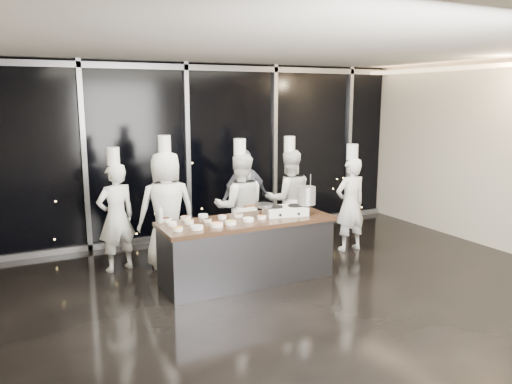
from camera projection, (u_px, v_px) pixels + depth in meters
ground at (277, 303)px, 6.37m from camera, size 9.00×9.00×0.00m
room_shell at (291, 126)px, 6.03m from camera, size 9.02×7.02×3.21m
window_wall at (187, 152)px, 9.09m from camera, size 8.90×0.11×3.20m
demo_counter at (247, 250)px, 7.08m from camera, size 2.46×0.86×0.90m
stove at (285, 211)px, 7.25m from camera, size 0.66×0.48×0.14m
frying_pan at (263, 205)px, 7.15m from camera, size 0.47×0.31×0.04m
stock_pot at (306, 196)px, 7.28m from camera, size 0.31×0.31×0.26m
prep_bowls at (209, 221)px, 6.80m from camera, size 1.39×0.74×0.05m
squeeze_bottle at (160, 215)px, 6.77m from camera, size 0.07×0.07×0.24m
chef_far_left at (116, 216)px, 7.44m from camera, size 0.68×0.54×1.87m
chef_left at (167, 209)px, 7.61m from camera, size 0.90×0.60×2.03m
chef_center at (240, 206)px, 7.97m from camera, size 0.99×0.87×1.95m
guest at (245, 200)px, 8.45m from camera, size 1.10×0.70×1.74m
chef_right at (289, 199)px, 8.58m from camera, size 0.95×0.81×1.94m
chef_side at (350, 203)px, 8.44m from camera, size 0.59×0.39×1.82m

